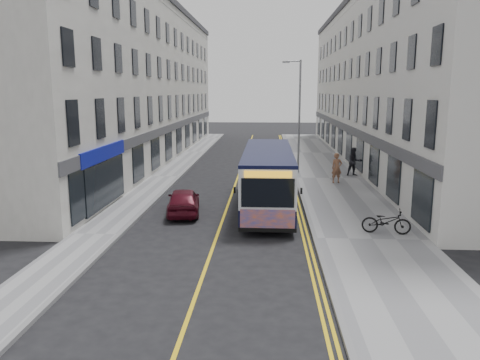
# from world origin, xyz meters

# --- Properties ---
(ground) EXTENTS (140.00, 140.00, 0.00)m
(ground) POSITION_xyz_m (0.00, 0.00, 0.00)
(ground) COLOR black
(ground) RESTS_ON ground
(pavement_east) EXTENTS (4.50, 64.00, 0.12)m
(pavement_east) POSITION_xyz_m (6.25, 12.00, 0.06)
(pavement_east) COLOR gray
(pavement_east) RESTS_ON ground
(pavement_west) EXTENTS (2.00, 64.00, 0.12)m
(pavement_west) POSITION_xyz_m (-5.00, 12.00, 0.06)
(pavement_west) COLOR gray
(pavement_west) RESTS_ON ground
(kerb_east) EXTENTS (0.18, 64.00, 0.13)m
(kerb_east) POSITION_xyz_m (4.00, 12.00, 0.07)
(kerb_east) COLOR slate
(kerb_east) RESTS_ON ground
(kerb_west) EXTENTS (0.18, 64.00, 0.13)m
(kerb_west) POSITION_xyz_m (-4.00, 12.00, 0.07)
(kerb_west) COLOR slate
(kerb_west) RESTS_ON ground
(road_centre_line) EXTENTS (0.12, 64.00, 0.01)m
(road_centre_line) POSITION_xyz_m (0.00, 12.00, 0.00)
(road_centre_line) COLOR yellow
(road_centre_line) RESTS_ON ground
(road_dbl_yellow_inner) EXTENTS (0.10, 64.00, 0.01)m
(road_dbl_yellow_inner) POSITION_xyz_m (3.55, 12.00, 0.00)
(road_dbl_yellow_inner) COLOR yellow
(road_dbl_yellow_inner) RESTS_ON ground
(road_dbl_yellow_outer) EXTENTS (0.10, 64.00, 0.01)m
(road_dbl_yellow_outer) POSITION_xyz_m (3.75, 12.00, 0.00)
(road_dbl_yellow_outer) COLOR yellow
(road_dbl_yellow_outer) RESTS_ON ground
(terrace_east) EXTENTS (6.00, 46.00, 13.00)m
(terrace_east) POSITION_xyz_m (11.50, 21.00, 6.50)
(terrace_east) COLOR silver
(terrace_east) RESTS_ON ground
(terrace_west) EXTENTS (6.00, 46.00, 13.00)m
(terrace_west) POSITION_xyz_m (-9.00, 21.00, 6.50)
(terrace_west) COLOR silver
(terrace_west) RESTS_ON ground
(streetlamp) EXTENTS (1.32, 0.18, 8.00)m
(streetlamp) POSITION_xyz_m (4.17, 14.00, 4.38)
(streetlamp) COLOR gray
(streetlamp) RESTS_ON ground
(city_bus) EXTENTS (2.42, 10.36, 3.01)m
(city_bus) POSITION_xyz_m (2.08, 4.02, 1.65)
(city_bus) COLOR black
(city_bus) RESTS_ON ground
(bicycle) EXTENTS (2.04, 0.99, 1.03)m
(bicycle) POSITION_xyz_m (6.95, -0.46, 0.63)
(bicycle) COLOR black
(bicycle) RESTS_ON pavement_east
(pedestrian_near) EXTENTS (0.78, 0.61, 1.90)m
(pedestrian_near) POSITION_xyz_m (6.46, 10.37, 1.07)
(pedestrian_near) COLOR #8D5C40
(pedestrian_near) RESTS_ON pavement_east
(pedestrian_far) EXTENTS (1.07, 0.90, 1.95)m
(pedestrian_far) POSITION_xyz_m (8.00, 12.99, 1.10)
(pedestrian_far) COLOR black
(pedestrian_far) RESTS_ON pavement_east
(car_white) EXTENTS (1.91, 4.59, 1.48)m
(car_white) POSITION_xyz_m (3.20, 21.74, 0.74)
(car_white) COLOR silver
(car_white) RESTS_ON ground
(car_maroon) EXTENTS (2.02, 3.94, 1.28)m
(car_maroon) POSITION_xyz_m (-2.00, 2.60, 0.64)
(car_maroon) COLOR #4F0D1A
(car_maroon) RESTS_ON ground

